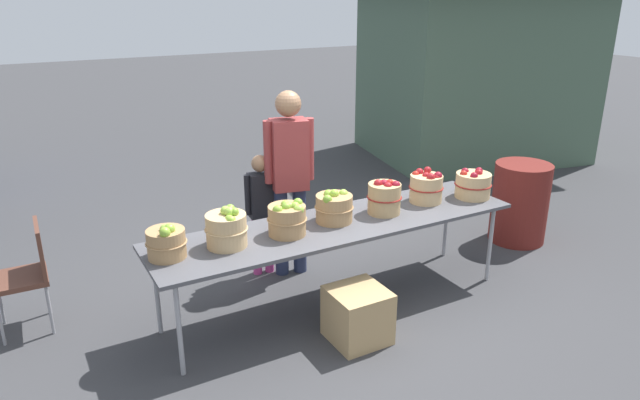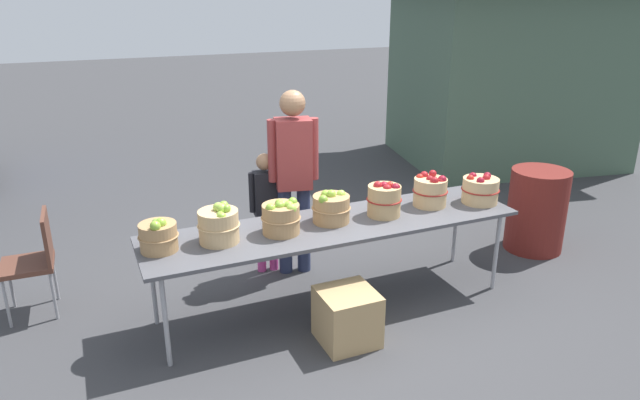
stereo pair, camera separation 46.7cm
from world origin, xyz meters
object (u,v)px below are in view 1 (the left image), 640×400
object	(u,v)px
apple_basket_green_0	(166,242)
apple_basket_green_3	(334,207)
market_table	(338,227)
apple_basket_red_0	(385,197)
vendor_adult	(289,170)
folding_chair	(28,269)
child_customer	(261,205)
apple_basket_red_2	(473,184)
apple_basket_green_2	(287,219)
apple_basket_red_1	(426,187)
produce_crate	(358,315)
trash_barrel	(520,203)
apple_basket_green_1	(227,229)

from	to	relation	value
apple_basket_green_0	apple_basket_green_3	distance (m)	1.37
market_table	apple_basket_red_0	bearing A→B (deg)	-0.48
market_table	vendor_adult	xyz separation A→B (m)	(-0.07, 0.73, 0.30)
apple_basket_green_0	vendor_adult	bearing A→B (deg)	27.90
folding_chair	market_table	bearing A→B (deg)	70.66
child_customer	apple_basket_red_0	bearing A→B (deg)	137.93
apple_basket_green_0	apple_basket_green_3	xyz separation A→B (m)	(1.37, 0.01, 0.00)
apple_basket_green_3	apple_basket_red_2	distance (m)	1.40
apple_basket_green_2	apple_basket_red_1	xyz separation A→B (m)	(1.40, 0.06, 0.01)
child_customer	folding_chair	size ratio (longest dim) A/B	1.34
apple_basket_green_2	apple_basket_red_0	world-z (taller)	apple_basket_red_0
apple_basket_green_3	folding_chair	world-z (taller)	apple_basket_green_3
apple_basket_green_0	vendor_adult	size ratio (longest dim) A/B	0.17
apple_basket_red_0	vendor_adult	size ratio (longest dim) A/B	0.17
apple_basket_green_2	produce_crate	distance (m)	0.91
apple_basket_green_0	apple_basket_green_3	size ratio (longest dim) A/B	0.91
apple_basket_green_2	trash_barrel	xyz separation A→B (m)	(2.83, 0.24, -0.46)
child_customer	folding_chair	distance (m)	1.96
apple_basket_green_1	apple_basket_red_0	size ratio (longest dim) A/B	1.06
apple_basket_green_2	apple_basket_red_0	bearing A→B (deg)	0.59
produce_crate	apple_basket_green_1	bearing A→B (deg)	146.31
apple_basket_red_0	apple_basket_red_2	size ratio (longest dim) A/B	0.90
apple_basket_green_3	folding_chair	size ratio (longest dim) A/B	0.37
apple_basket_green_3	apple_basket_red_2	bearing A→B (deg)	-4.48
apple_basket_green_2	apple_basket_red_1	world-z (taller)	apple_basket_red_1
apple_basket_green_2	vendor_adult	size ratio (longest dim) A/B	0.18
apple_basket_red_0	apple_basket_green_3	bearing A→B (deg)	174.10
apple_basket_green_2	apple_basket_red_0	xyz separation A→B (m)	(0.91, 0.01, 0.01)
apple_basket_green_1	market_table	bearing A→B (deg)	-0.86
apple_basket_green_2	apple_basket_green_1	bearing A→B (deg)	176.75
apple_basket_red_0	apple_basket_green_2	bearing A→B (deg)	-179.41
market_table	apple_basket_red_1	bearing A→B (deg)	2.87
trash_barrel	produce_crate	distance (m)	2.62
trash_barrel	produce_crate	xyz separation A→B (m)	(-2.50, -0.75, -0.21)
apple_basket_green_0	apple_basket_green_2	world-z (taller)	apple_basket_green_2
apple_basket_green_0	folding_chair	xyz separation A→B (m)	(-0.88, 0.83, -0.36)
child_customer	produce_crate	bearing A→B (deg)	103.43
apple_basket_green_3	apple_basket_red_0	world-z (taller)	apple_basket_red_0
apple_basket_red_2	folding_chair	size ratio (longest dim) A/B	0.39
apple_basket_green_3	child_customer	distance (m)	0.88
apple_basket_red_0	child_customer	xyz separation A→B (m)	(-0.76, 0.85, -0.21)
folding_chair	vendor_adult	bearing A→B (deg)	88.00
apple_basket_red_0	apple_basket_red_1	xyz separation A→B (m)	(0.48, 0.05, -0.00)
folding_chair	apple_basket_red_0	bearing A→B (deg)	73.84
apple_basket_green_2	apple_basket_red_1	distance (m)	1.40
apple_basket_red_2	folding_chair	bearing A→B (deg)	165.66
market_table	apple_basket_green_2	xyz separation A→B (m)	(-0.46, -0.01, 0.16)
apple_basket_green_1	apple_basket_red_2	size ratio (longest dim) A/B	0.95
apple_basket_green_0	produce_crate	size ratio (longest dim) A/B	0.70
apple_basket_green_1	trash_barrel	size ratio (longest dim) A/B	0.38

